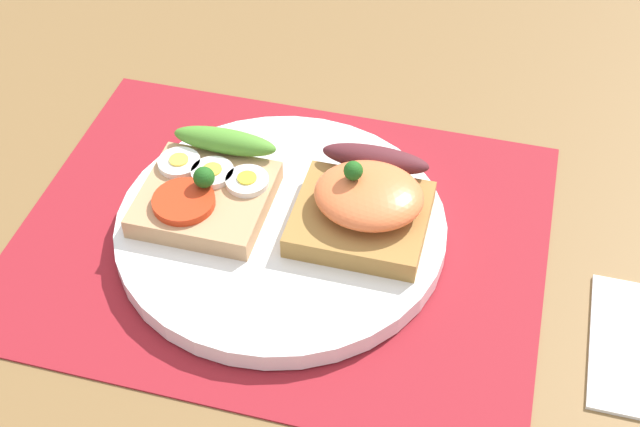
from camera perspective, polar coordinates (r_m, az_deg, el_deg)
ground_plane at (r=67.13cm, az=-2.48°, el=-2.50°), size 120.00×90.00×3.20cm
placemat at (r=65.85cm, az=-2.53°, el=-1.48°), size 39.30×30.84×0.30cm
plate at (r=65.19cm, az=-2.55°, el=-0.93°), size 24.63×24.63×1.53cm
sandwich_egg_tomato at (r=65.74cm, az=-7.38°, el=1.67°), size 9.40×10.63×3.82cm
sandwich_salmon at (r=63.22cm, az=3.00°, el=0.76°), size 9.66×10.24×5.60cm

